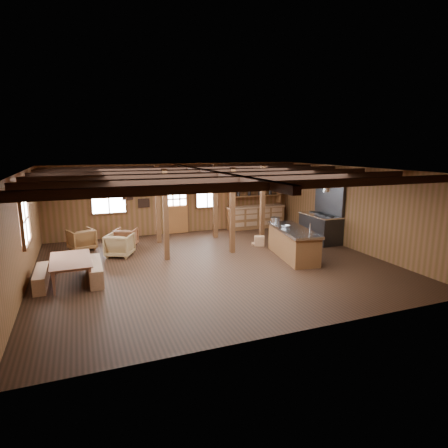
{
  "coord_description": "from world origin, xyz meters",
  "views": [
    {
      "loc": [
        -3.59,
        -10.09,
        3.44
      ],
      "look_at": [
        0.49,
        0.44,
        1.11
      ],
      "focal_mm": 30.0,
      "sensor_mm": 36.0,
      "label": 1
    }
  ],
  "objects_px": {
    "armchair_a": "(81,240)",
    "kitchen_island": "(293,243)",
    "commercial_range": "(322,224)",
    "dining_table": "(73,271)",
    "armchair_b": "(126,238)",
    "armchair_c": "(120,245)"
  },
  "relations": [
    {
      "from": "kitchen_island",
      "to": "dining_table",
      "type": "xyz_separation_m",
      "value": [
        -6.46,
        0.13,
        -0.17
      ]
    },
    {
      "from": "armchair_c",
      "to": "armchair_b",
      "type": "bearing_deg",
      "value": -79.39
    },
    {
      "from": "armchair_b",
      "to": "armchair_a",
      "type": "bearing_deg",
      "value": 23.75
    },
    {
      "from": "dining_table",
      "to": "armchair_c",
      "type": "bearing_deg",
      "value": -36.37
    },
    {
      "from": "armchair_a",
      "to": "kitchen_island",
      "type": "bearing_deg",
      "value": 130.74
    },
    {
      "from": "kitchen_island",
      "to": "commercial_range",
      "type": "bearing_deg",
      "value": 43.46
    },
    {
      "from": "kitchen_island",
      "to": "armchair_a",
      "type": "relative_size",
      "value": 3.28
    },
    {
      "from": "kitchen_island",
      "to": "commercial_range",
      "type": "distance_m",
      "value": 2.52
    },
    {
      "from": "kitchen_island",
      "to": "armchair_b",
      "type": "height_order",
      "value": "kitchen_island"
    },
    {
      "from": "commercial_range",
      "to": "kitchen_island",
      "type": "bearing_deg",
      "value": -145.98
    },
    {
      "from": "kitchen_island",
      "to": "armchair_a",
      "type": "xyz_separation_m",
      "value": [
        -6.21,
        3.36,
        -0.12
      ]
    },
    {
      "from": "commercial_range",
      "to": "dining_table",
      "type": "relative_size",
      "value": 1.2
    },
    {
      "from": "kitchen_island",
      "to": "armchair_c",
      "type": "xyz_separation_m",
      "value": [
        -5.08,
        2.12,
        -0.11
      ]
    },
    {
      "from": "armchair_a",
      "to": "armchair_b",
      "type": "bearing_deg",
      "value": 155.56
    },
    {
      "from": "kitchen_island",
      "to": "armchair_a",
      "type": "height_order",
      "value": "kitchen_island"
    },
    {
      "from": "armchair_b",
      "to": "armchair_c",
      "type": "bearing_deg",
      "value": 101.3
    },
    {
      "from": "kitchen_island",
      "to": "dining_table",
      "type": "height_order",
      "value": "kitchen_island"
    },
    {
      "from": "commercial_range",
      "to": "dining_table",
      "type": "height_order",
      "value": "commercial_range"
    },
    {
      "from": "kitchen_island",
      "to": "armchair_c",
      "type": "distance_m",
      "value": 5.51
    },
    {
      "from": "commercial_range",
      "to": "armchair_b",
      "type": "distance_m",
      "value": 7.1
    },
    {
      "from": "armchair_a",
      "to": "armchair_b",
      "type": "xyz_separation_m",
      "value": [
        1.46,
        -0.09,
        -0.04
      ]
    },
    {
      "from": "kitchen_island",
      "to": "armchair_c",
      "type": "height_order",
      "value": "kitchen_island"
    }
  ]
}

